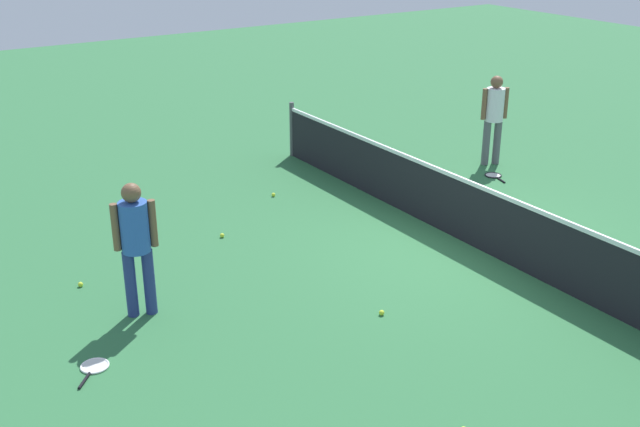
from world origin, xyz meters
TOP-DOWN VIEW (x-y plane):
  - ground_plane at (0.00, 0.00)m, footprint 40.00×40.00m
  - court_net at (0.00, 0.00)m, footprint 10.09×0.09m
  - player_near_side at (-0.61, -4.78)m, footprint 0.42×0.52m
  - player_far_side at (-2.49, 2.91)m, footprint 0.44×0.52m
  - tennis_racket_near_player at (0.23, -5.66)m, footprint 0.56×0.51m
  - tennis_racket_far_player at (-1.93, 2.46)m, footprint 0.61×0.39m
  - tennis_ball_near_player at (-1.73, -5.21)m, footprint 0.07×0.07m
  - tennis_ball_by_net at (1.01, -2.35)m, footprint 0.07×0.07m
  - tennis_ball_baseline at (-3.22, -1.44)m, footprint 0.07×0.07m
  - tennis_ball_stray_right at (-2.15, -2.94)m, footprint 0.07×0.07m

SIDE VIEW (x-z plane):
  - ground_plane at x=0.00m, z-range 0.00..0.00m
  - tennis_racket_near_player at x=0.23m, z-range 0.00..0.03m
  - tennis_racket_far_player at x=-1.93m, z-range 0.00..0.03m
  - tennis_ball_near_player at x=-1.73m, z-range 0.00..0.07m
  - tennis_ball_by_net at x=1.01m, z-range 0.00..0.07m
  - tennis_ball_baseline at x=-3.22m, z-range 0.00..0.07m
  - tennis_ball_stray_right at x=-2.15m, z-range 0.00..0.07m
  - court_net at x=0.00m, z-range -0.03..1.04m
  - player_near_side at x=-0.61m, z-range 0.16..1.86m
  - player_far_side at x=-2.49m, z-range 0.16..1.86m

